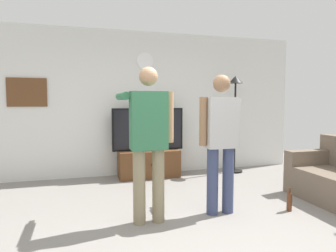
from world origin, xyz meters
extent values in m
plane|color=gray|center=(0.00, 0.00, 0.00)|extent=(8.40, 8.40, 0.00)
cube|color=silver|center=(0.00, 2.95, 1.35)|extent=(6.40, 0.10, 2.70)
cube|color=brown|center=(0.07, 2.60, 0.25)|extent=(1.10, 0.45, 0.50)
sphere|color=black|center=(0.07, 2.36, 0.27)|extent=(0.04, 0.04, 0.04)
cube|color=black|center=(0.07, 2.65, 0.88)|extent=(1.32, 0.06, 0.77)
cube|color=black|center=(0.07, 2.62, 0.88)|extent=(1.26, 0.01, 0.71)
cylinder|color=white|center=(0.07, 2.89, 2.15)|extent=(0.31, 0.03, 0.31)
cube|color=brown|center=(-1.99, 2.90, 1.54)|extent=(0.64, 0.04, 0.49)
cylinder|color=black|center=(1.78, 2.53, 0.01)|extent=(0.32, 0.32, 0.03)
cylinder|color=black|center=(1.78, 2.53, 0.89)|extent=(0.04, 0.04, 1.71)
cone|color=black|center=(1.78, 2.53, 1.81)|extent=(0.28, 0.28, 0.14)
cylinder|color=gray|center=(-0.52, 0.51, 0.42)|extent=(0.14, 0.14, 0.85)
cylinder|color=gray|center=(-0.30, 0.51, 0.42)|extent=(0.14, 0.14, 0.85)
cube|color=#33724C|center=(-0.41, 0.51, 1.17)|extent=(0.40, 0.22, 0.65)
sphere|color=tan|center=(-0.41, 0.51, 1.66)|extent=(0.21, 0.21, 0.21)
cylinder|color=#33724C|center=(-0.66, 0.80, 1.45)|extent=(0.09, 0.58, 0.09)
cube|color=white|center=(-0.66, 1.12, 1.45)|extent=(0.04, 0.12, 0.04)
cylinder|color=tan|center=(-0.17, 0.51, 1.21)|extent=(0.09, 0.09, 0.58)
cylinder|color=#384266|center=(0.39, 0.54, 0.41)|extent=(0.14, 0.14, 0.82)
cylinder|color=#384266|center=(0.61, 0.54, 0.41)|extent=(0.14, 0.14, 0.82)
cube|color=#B7B7B7|center=(0.50, 0.54, 1.13)|extent=(0.38, 0.22, 0.62)
sphere|color=#8C6647|center=(0.50, 0.54, 1.60)|extent=(0.21, 0.21, 0.21)
cylinder|color=#8C6647|center=(0.26, 0.54, 1.15)|extent=(0.09, 0.09, 0.58)
cylinder|color=#B7B7B7|center=(0.74, 0.83, 1.39)|extent=(0.09, 0.58, 0.09)
cube|color=white|center=(0.74, 1.15, 1.39)|extent=(0.04, 0.12, 0.04)
cube|color=#6B5B4C|center=(2.29, 1.02, 0.53)|extent=(0.86, 0.23, 0.22)
cylinder|color=#592D19|center=(1.38, 0.36, 0.11)|extent=(0.07, 0.07, 0.23)
cylinder|color=#4C2814|center=(1.38, 0.36, 0.26)|extent=(0.02, 0.02, 0.07)
camera|label=1|loc=(-1.18, -2.84, 1.38)|focal=32.85mm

